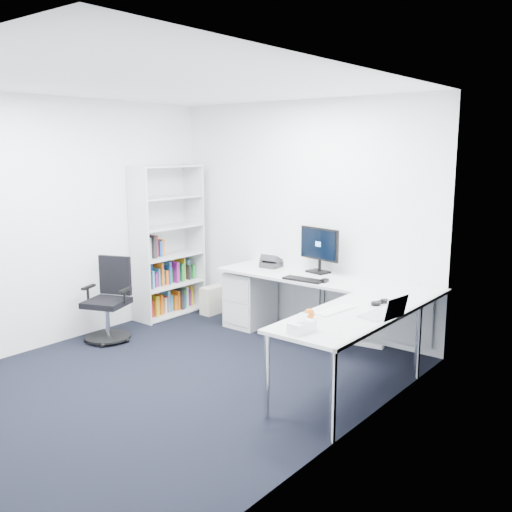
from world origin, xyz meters
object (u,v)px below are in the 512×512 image
Objects in this scene: l_desk at (306,318)px; bookshelf at (168,241)px; laptop at (377,304)px; task_chair at (106,300)px; monitor at (319,250)px.

bookshelf is (-2.17, 0.05, 0.60)m from l_desk.
bookshelf reaches higher than laptop.
task_chair is 3.08× the size of laptop.
bookshelf reaches higher than task_chair.
monitor is at bearing 21.70° from task_chair.
laptop reaches higher than task_chair.
monitor is 1.76m from laptop.
bookshelf is 2.07× the size of task_chair.
l_desk is 1.38m from laptop.
task_chair reaches higher than l_desk.
l_desk is at bearing -59.19° from monitor.
monitor reaches higher than laptop.
l_desk is at bearing 8.18° from task_chair.
laptop is at bearing -12.38° from task_chair.
laptop reaches higher than l_desk.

